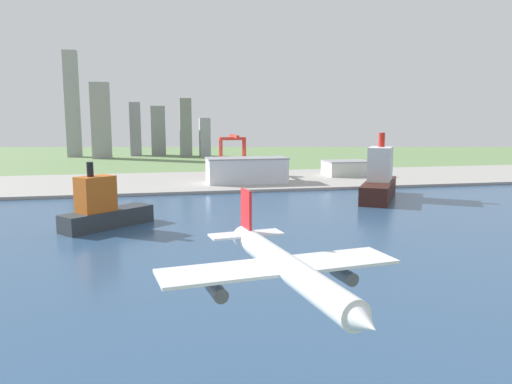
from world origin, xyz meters
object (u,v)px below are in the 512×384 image
object	(u,v)px
airplane_landing	(286,267)
container_barge	(103,209)
cargo_ship	(379,180)
warehouse_main	(247,170)
port_crane_red	(233,146)
warehouse_annex	(347,168)

from	to	relation	value
airplane_landing	container_barge	xyz separation A→B (m)	(-45.60, 200.06, -25.77)
cargo_ship	warehouse_main	distance (m)	121.98
container_barge	warehouse_main	xyz separation A→B (m)	(106.61, 151.51, 3.10)
airplane_landing	warehouse_main	bearing A→B (deg)	80.16
cargo_ship	port_crane_red	world-z (taller)	cargo_ship
warehouse_main	warehouse_annex	distance (m)	111.45
container_barge	warehouse_annex	xyz separation A→B (m)	(213.01, 184.46, -0.55)
warehouse_annex	cargo_ship	bearing A→B (deg)	-101.63
cargo_ship	warehouse_main	bearing A→B (deg)	131.49
airplane_landing	port_crane_red	xyz separation A→B (m)	(58.98, 413.60, -4.72)
container_barge	warehouse_main	bearing A→B (deg)	54.87
airplane_landing	port_crane_red	size ratio (longest dim) A/B	1.03
airplane_landing	warehouse_annex	distance (m)	420.21
port_crane_red	warehouse_main	size ratio (longest dim) A/B	0.63
cargo_ship	warehouse_annex	bearing A→B (deg)	78.37
cargo_ship	warehouse_main	world-z (taller)	cargo_ship
container_barge	port_crane_red	world-z (taller)	port_crane_red
port_crane_red	cargo_ship	bearing A→B (deg)	-61.63
airplane_landing	warehouse_main	xyz separation A→B (m)	(61.01, 351.57, -22.67)
port_crane_red	warehouse_main	world-z (taller)	port_crane_red
airplane_landing	cargo_ship	xyz separation A→B (m)	(141.82, 260.20, -22.50)
cargo_ship	airplane_landing	bearing A→B (deg)	-118.59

